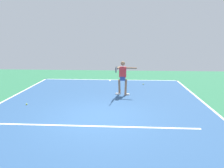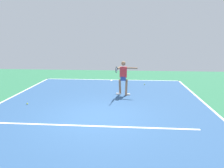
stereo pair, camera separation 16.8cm
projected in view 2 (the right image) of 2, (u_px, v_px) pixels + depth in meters
The scene contains 8 objects.
ground_plane at pixel (97, 117), 7.63m from camera, with size 22.06×22.06×0.00m, color #2D754C.
court_surface at pixel (97, 117), 7.63m from camera, with size 9.17×13.77×0.00m, color #2D5484.
court_line_baseline_near at pixel (112, 80), 14.28m from camera, with size 9.17×0.10×0.01m, color white.
court_line_service at pixel (93, 126), 6.83m from camera, with size 6.88×0.10×0.01m, color white.
court_line_centre_mark at pixel (111, 80), 14.09m from camera, with size 0.10×0.30×0.01m, color white.
tennis_player at pixel (123, 76), 10.31m from camera, with size 1.06×1.16×1.72m.
tennis_ball_far_corner at pixel (144, 84), 12.77m from camera, with size 0.07×0.07×0.07m, color #CCE033.
tennis_ball_near_service_line at pixel (27, 104), 9.03m from camera, with size 0.07×0.07×0.07m, color #CCE033.
Camera 2 is at (-1.13, 7.12, 2.85)m, focal length 33.30 mm.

